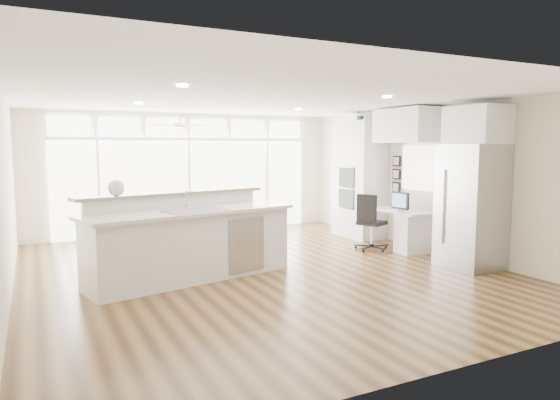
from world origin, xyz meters
name	(u,v)px	position (x,y,z in m)	size (l,w,h in m)	color
floor	(260,271)	(0.00, 0.00, -0.01)	(7.00, 8.00, 0.02)	#452B15
ceiling	(260,98)	(0.00, 0.00, 2.70)	(7.00, 8.00, 0.02)	white
wall_back	(188,173)	(0.00, 4.00, 1.35)	(7.00, 0.04, 2.70)	silver
wall_front	(454,219)	(0.00, -4.00, 1.35)	(7.00, 0.04, 2.70)	silver
wall_left	(5,196)	(-3.50, 0.00, 1.35)	(0.04, 8.00, 2.70)	silver
wall_right	(430,179)	(3.50, 0.00, 1.35)	(0.04, 8.00, 2.70)	silver
glass_wall	(189,187)	(0.00, 3.94, 1.05)	(5.80, 0.06, 2.08)	silver
transom_row	(188,128)	(0.00, 3.94, 2.38)	(5.90, 0.06, 0.40)	silver
desk_window	(418,168)	(3.46, 0.30, 1.55)	(0.04, 0.85, 0.85)	silver
ceiling_fan	(179,120)	(-0.50, 2.80, 2.48)	(1.16, 1.16, 0.32)	white
recessed_lights	(254,100)	(0.00, 0.20, 2.68)	(3.40, 3.00, 0.02)	white
oven_cabinet	(359,179)	(3.17, 1.80, 1.25)	(0.64, 1.20, 2.50)	white
desk_nook	(403,229)	(3.13, 0.30, 0.38)	(0.72, 1.30, 0.76)	white
upper_cabinets	(407,126)	(3.17, 0.30, 2.35)	(0.64, 1.30, 0.64)	white
refrigerator	(471,207)	(3.11, -1.35, 1.00)	(0.76, 0.90, 2.00)	#A4A4A8
fridge_cabinet	(477,125)	(3.17, -1.35, 2.30)	(0.64, 0.90, 0.60)	white
framed_photos	(397,174)	(3.46, 0.92, 1.40)	(0.06, 0.22, 0.80)	black
kitchen_island	(191,237)	(-1.12, -0.01, 0.63)	(3.19, 1.20, 1.27)	white
rug	(382,248)	(2.82, 0.52, 0.01)	(0.92, 0.66, 0.01)	#351E10
office_chair	(372,222)	(2.54, 0.49, 0.53)	(0.55, 0.51, 1.07)	black
fishbowl	(116,188)	(-2.13, 0.17, 1.38)	(0.23, 0.23, 0.23)	white
monitor	(400,200)	(3.05, 0.30, 0.94)	(0.07, 0.44, 0.36)	black
keyboard	(393,210)	(2.88, 0.30, 0.77)	(0.13, 0.35, 0.02)	silver
potted_plant	(360,116)	(3.17, 1.80, 2.61)	(0.25, 0.27, 0.21)	#275625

